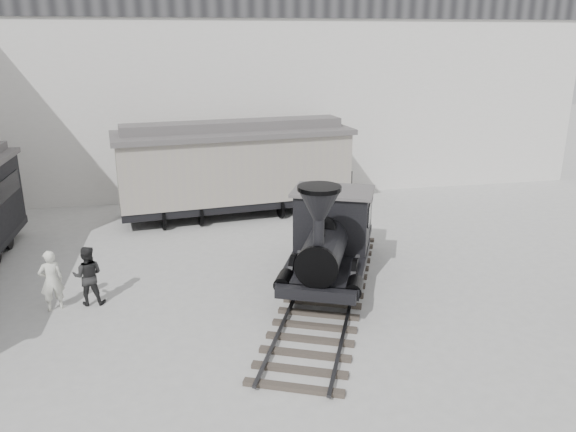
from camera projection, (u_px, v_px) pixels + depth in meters
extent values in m
plane|color=#9E9E9B|center=(310.00, 350.00, 13.53)|extent=(90.00, 90.00, 0.00)
cube|color=silver|center=(234.00, 76.00, 25.86)|extent=(34.00, 2.40, 11.00)
cube|color=#292420|center=(326.00, 292.00, 16.42)|extent=(6.07, 10.19, 0.18)
cube|color=#2D2D30|center=(299.00, 287.00, 16.56)|extent=(4.13, 9.35, 0.07)
cube|color=#2D2D30|center=(353.00, 292.00, 16.24)|extent=(4.13, 9.35, 0.07)
cylinder|color=black|center=(293.00, 275.00, 15.86)|extent=(0.61, 1.17, 1.21)
cylinder|color=black|center=(354.00, 280.00, 15.52)|extent=(0.61, 1.17, 1.21)
cylinder|color=black|center=(303.00, 256.00, 17.20)|extent=(0.61, 1.17, 1.21)
cylinder|color=black|center=(359.00, 261.00, 16.86)|extent=(0.61, 1.17, 1.21)
cube|color=black|center=(327.00, 263.00, 16.32)|extent=(3.61, 4.52, 0.31)
cylinder|color=black|center=(324.00, 250.00, 15.39)|extent=(2.02, 2.77, 1.10)
cylinder|color=black|center=(319.00, 232.00, 14.20)|extent=(0.38, 0.38, 0.66)
cone|color=black|center=(319.00, 205.00, 13.98)|extent=(1.39, 1.39, 0.77)
sphere|color=black|center=(326.00, 227.00, 15.64)|extent=(0.57, 0.57, 0.57)
cube|color=black|center=(333.00, 220.00, 16.94)|extent=(2.57, 2.22, 1.71)
cube|color=#575354|center=(333.00, 191.00, 16.67)|extent=(2.86, 2.52, 0.09)
cube|color=black|center=(340.00, 219.00, 18.98)|extent=(2.70, 2.82, 0.99)
cylinder|color=black|center=(179.00, 210.00, 23.06)|extent=(2.16, 1.06, 0.83)
cylinder|color=black|center=(289.00, 200.00, 24.47)|extent=(2.16, 1.06, 0.83)
cube|color=black|center=(236.00, 200.00, 23.70)|extent=(9.61, 3.63, 0.31)
cube|color=gray|center=(235.00, 166.00, 23.26)|extent=(9.62, 3.73, 2.61)
cube|color=#575354|center=(234.00, 133.00, 22.83)|extent=(9.97, 4.07, 0.21)
cube|color=#575354|center=(233.00, 125.00, 22.75)|extent=(9.05, 2.23, 0.38)
imported|color=silver|center=(51.00, 280.00, 15.28)|extent=(0.74, 0.61, 1.73)
imported|color=#242424|center=(88.00, 276.00, 15.62)|extent=(0.86, 0.69, 1.71)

